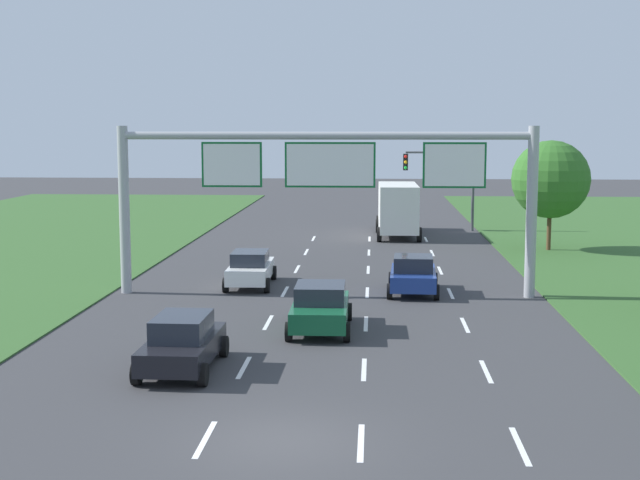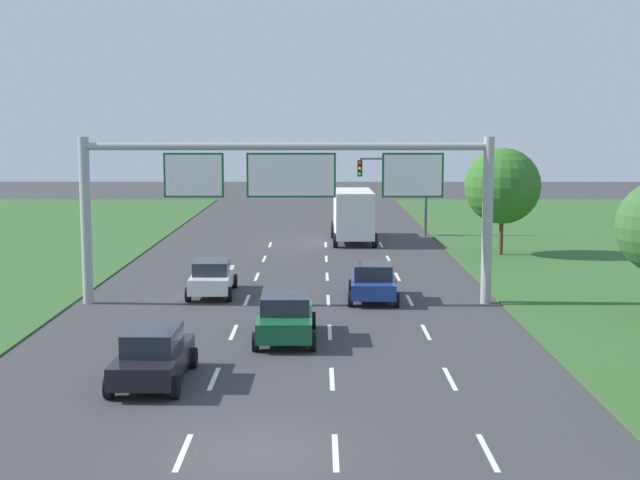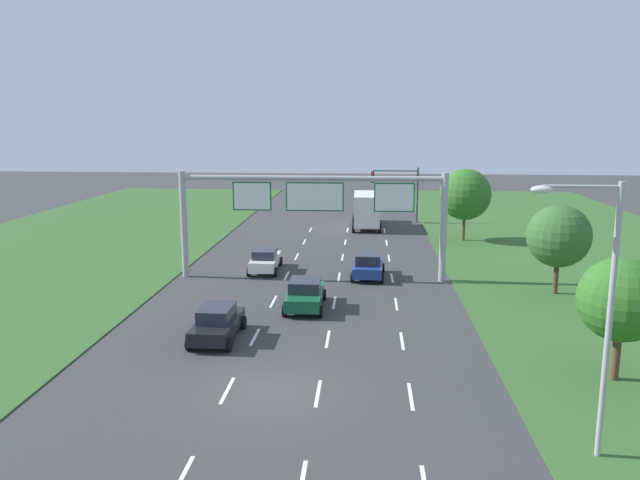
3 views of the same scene
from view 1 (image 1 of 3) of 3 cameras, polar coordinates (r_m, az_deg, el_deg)
ground_plane at (r=20.41m, az=-2.41°, el=-12.72°), size 200.00×200.00×0.00m
lane_dashes_inner_left at (r=29.17m, az=-4.03°, el=-6.56°), size 0.14×56.40×0.01m
lane_dashes_inner_right at (r=28.93m, az=2.90°, el=-6.67°), size 0.14×56.40×0.01m
lane_dashes_slip at (r=29.11m, az=9.85°, el=-6.68°), size 0.14×56.40×0.01m
car_near_red at (r=39.21m, az=-4.47°, el=-1.81°), size 2.06×4.43×1.56m
car_lead_silver at (r=26.05m, az=-8.80°, el=-6.51°), size 2.09×4.28×1.61m
car_mid_lane at (r=37.64m, az=5.98°, el=-2.21°), size 2.26×4.09×1.58m
car_far_ahead at (r=30.65m, az=0.02°, el=-4.31°), size 2.16×4.37×1.61m
box_truck at (r=57.24m, az=4.98°, el=2.07°), size 2.77×8.18×3.35m
sign_gantry at (r=36.53m, az=0.60°, el=4.08°), size 17.24×0.44×7.00m
traffic_light_mast at (r=60.03m, az=7.94°, el=4.26°), size 4.76×0.49×5.60m
roadside_tree_far at (r=51.42m, az=14.55°, el=3.77°), size 4.36×4.36×6.21m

